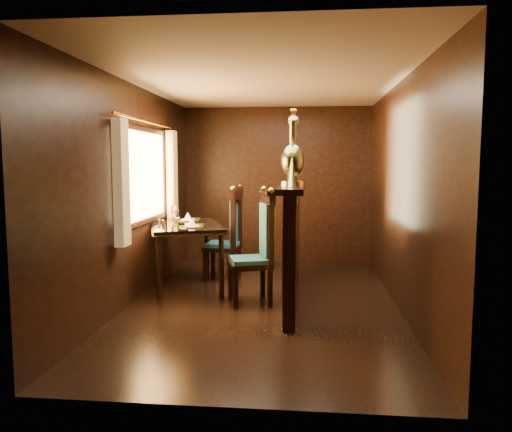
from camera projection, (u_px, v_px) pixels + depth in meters
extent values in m
plane|color=black|center=(264.00, 303.00, 5.75)|extent=(5.00, 5.00, 0.00)
cube|color=black|center=(277.00, 185.00, 8.09)|extent=(3.00, 0.04, 2.50)
cube|color=black|center=(230.00, 219.00, 3.14)|extent=(3.00, 0.04, 2.50)
cube|color=black|center=(135.00, 194.00, 5.77)|extent=(0.04, 5.00, 2.50)
cube|color=black|center=(400.00, 195.00, 5.47)|extent=(0.04, 5.00, 2.50)
cube|color=beige|center=(264.00, 81.00, 5.49)|extent=(3.00, 5.00, 0.04)
cube|color=#FFC672|center=(143.00, 176.00, 6.04)|extent=(0.01, 1.70, 1.05)
cube|color=gold|center=(121.00, 183.00, 5.08)|extent=(0.10, 0.22, 1.30)
cube|color=gold|center=(172.00, 178.00, 7.00)|extent=(0.10, 0.22, 1.30)
cylinder|color=gold|center=(148.00, 122.00, 5.97)|extent=(0.03, 2.20, 0.03)
cube|color=black|center=(293.00, 243.00, 5.94)|extent=(0.12, 2.60, 1.30)
cube|color=#3C371B|center=(287.00, 239.00, 5.94)|extent=(0.02, 2.20, 0.95)
cube|color=black|center=(293.00, 186.00, 5.87)|extent=(0.26, 2.70, 0.06)
cube|color=black|center=(185.00, 225.00, 6.33)|extent=(1.25, 1.59, 0.04)
cube|color=gold|center=(185.00, 228.00, 6.33)|extent=(1.27, 1.61, 0.02)
cylinder|color=black|center=(159.00, 270.00, 5.67)|extent=(0.06, 0.06, 0.78)
cylinder|color=black|center=(221.00, 267.00, 5.84)|extent=(0.06, 0.06, 0.78)
cylinder|color=black|center=(155.00, 251.00, 6.91)|extent=(0.06, 0.06, 0.78)
cylinder|color=black|center=(207.00, 249.00, 7.07)|extent=(0.06, 0.06, 0.78)
cylinder|color=#B38921|center=(192.00, 226.00, 6.01)|extent=(0.30, 0.30, 0.01)
cone|color=silver|center=(192.00, 222.00, 6.01)|extent=(0.11, 0.11, 0.10)
cylinder|color=#B38921|center=(188.00, 220.00, 6.68)|extent=(0.30, 0.30, 0.01)
cone|color=silver|center=(188.00, 216.00, 6.68)|extent=(0.11, 0.11, 0.10)
cylinder|color=silver|center=(163.00, 222.00, 6.21)|extent=(0.03, 0.03, 0.06)
cylinder|color=silver|center=(159.00, 222.00, 6.29)|extent=(0.03, 0.03, 0.06)
cube|color=black|center=(250.00, 264.00, 5.70)|extent=(0.59, 0.59, 0.06)
cube|color=#14555B|center=(250.00, 260.00, 5.69)|extent=(0.53, 0.53, 0.05)
cube|color=#14555B|center=(267.00, 230.00, 5.70)|extent=(0.14, 0.36, 0.60)
cube|color=black|center=(236.00, 290.00, 5.50)|extent=(0.05, 0.05, 0.42)
cube|color=black|center=(270.00, 288.00, 5.57)|extent=(0.05, 0.05, 0.42)
cube|color=black|center=(230.00, 282.00, 5.88)|extent=(0.05, 0.05, 0.42)
cube|color=black|center=(263.00, 280.00, 5.95)|extent=(0.05, 0.05, 0.42)
sphere|color=gold|center=(271.00, 191.00, 5.46)|extent=(0.07, 0.07, 0.07)
sphere|color=gold|center=(264.00, 189.00, 5.84)|extent=(0.07, 0.07, 0.07)
cube|color=black|center=(222.00, 248.00, 6.86)|extent=(0.50, 0.50, 0.06)
cube|color=#14555B|center=(222.00, 244.00, 6.86)|extent=(0.45, 0.45, 0.05)
cube|color=#14555B|center=(237.00, 220.00, 6.78)|extent=(0.07, 0.36, 0.59)
cube|color=black|center=(205.00, 267.00, 6.74)|extent=(0.05, 0.05, 0.41)
cube|color=black|center=(233.00, 268.00, 6.66)|extent=(0.05, 0.05, 0.41)
cube|color=black|center=(213.00, 261.00, 7.11)|extent=(0.05, 0.05, 0.41)
cube|color=black|center=(239.00, 263.00, 7.03)|extent=(0.05, 0.05, 0.41)
sphere|color=gold|center=(233.00, 188.00, 6.55)|extent=(0.07, 0.07, 0.07)
sphere|color=gold|center=(240.00, 187.00, 6.92)|extent=(0.07, 0.07, 0.07)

